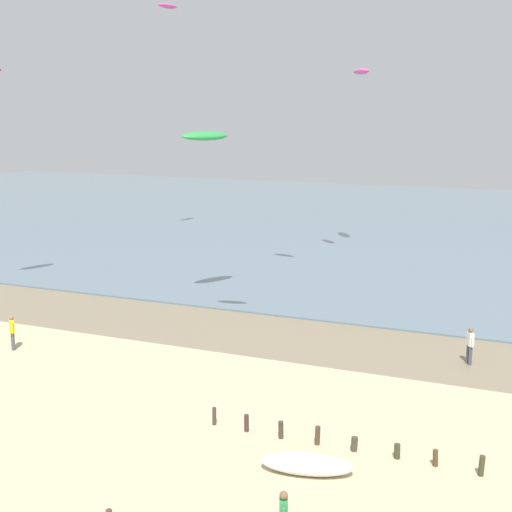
# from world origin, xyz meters

# --- Properties ---
(wet_sand_strip) EXTENTS (120.00, 6.48, 0.01)m
(wet_sand_strip) POSITION_xyz_m (0.00, 21.85, 0.00)
(wet_sand_strip) COLOR #84755B
(wet_sand_strip) RESTS_ON ground
(sea) EXTENTS (160.00, 70.00, 0.10)m
(sea) POSITION_xyz_m (0.00, 60.09, 0.05)
(sea) COLOR slate
(sea) RESTS_ON ground
(person_nearest_camera) EXTENTS (0.38, 0.50, 1.71)m
(person_nearest_camera) POSITION_xyz_m (7.46, 21.45, 0.92)
(person_nearest_camera) COLOR #4C4C56
(person_nearest_camera) RESTS_ON ground
(person_mid_beach) EXTENTS (0.43, 0.43, 1.71)m
(person_mid_beach) POSITION_xyz_m (-12.92, 15.27, 0.92)
(person_mid_beach) COLOR #4C4C56
(person_mid_beach) RESTS_ON ground
(grounded_kite) EXTENTS (3.09, 1.63, 0.59)m
(grounded_kite) POSITION_xyz_m (3.66, 9.57, 0.29)
(grounded_kite) COLOR white
(grounded_kite) RESTS_ON ground
(kite_aloft_3) EXTENTS (2.41, 3.16, 0.67)m
(kite_aloft_3) POSITION_xyz_m (-7.81, 25.91, 9.81)
(kite_aloft_3) COLOR green
(kite_aloft_4) EXTENTS (2.17, 2.79, 0.48)m
(kite_aloft_4) POSITION_xyz_m (-3.28, 43.52, 14.10)
(kite_aloft_4) COLOR #E54C99
(kite_aloft_7) EXTENTS (1.16, 2.36, 0.42)m
(kite_aloft_7) POSITION_xyz_m (-19.73, 43.45, 19.66)
(kite_aloft_7) COLOR #E54C99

